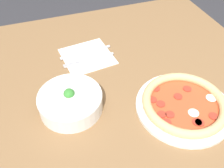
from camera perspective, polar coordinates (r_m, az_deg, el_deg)
dining_table at (r=0.82m, az=10.17°, el=-11.89°), size 1.35×0.96×0.76m
pizza at (r=0.77m, az=16.12°, el=-4.46°), size 0.28×0.28×0.04m
bowl at (r=0.74m, az=-9.47°, el=-3.80°), size 0.19×0.19×0.07m
napkin at (r=0.93m, az=-5.66°, el=6.31°), size 0.19×0.19×0.00m
fork at (r=0.91m, az=-5.12°, el=5.59°), size 0.03×0.19×0.00m
knife at (r=0.95m, az=-5.53°, el=7.37°), size 0.03×0.20×0.01m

